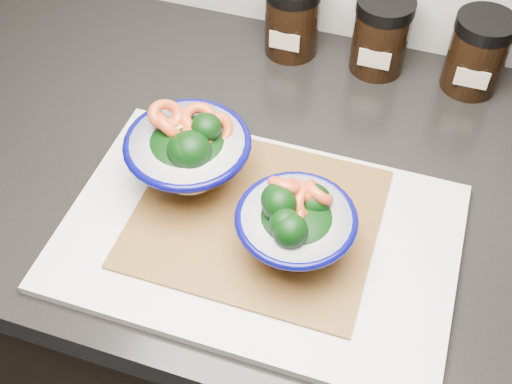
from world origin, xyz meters
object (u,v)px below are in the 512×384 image
(spice_jar_b, at_px, (381,35))
(cutting_board, at_px, (259,237))
(spice_jar_c, at_px, (477,53))
(bowl_left, at_px, (189,153))
(bowl_right, at_px, (295,225))
(spice_jar_a, at_px, (292,18))

(spice_jar_b, bearing_deg, cutting_board, -100.55)
(spice_jar_b, relative_size, spice_jar_c, 1.00)
(bowl_left, bearing_deg, spice_jar_c, 45.28)
(bowl_right, distance_m, spice_jar_a, 0.38)
(spice_jar_b, bearing_deg, bowl_right, -93.50)
(spice_jar_a, distance_m, spice_jar_c, 0.27)
(bowl_left, xyz_separation_m, bowl_right, (0.15, -0.06, -0.00))
(cutting_board, height_order, bowl_left, bowl_left)
(spice_jar_b, bearing_deg, spice_jar_c, 0.00)
(bowl_right, relative_size, spice_jar_c, 1.17)
(cutting_board, relative_size, bowl_right, 3.41)
(spice_jar_a, height_order, spice_jar_b, same)
(bowl_left, relative_size, spice_jar_a, 1.32)
(bowl_left, xyz_separation_m, spice_jar_a, (0.04, 0.31, -0.01))
(bowl_right, bearing_deg, spice_jar_a, 106.53)
(bowl_right, relative_size, spice_jar_a, 1.17)
(spice_jar_a, bearing_deg, cutting_board, -79.66)
(bowl_right, relative_size, spice_jar_b, 1.17)
(spice_jar_a, bearing_deg, spice_jar_b, 0.00)
(cutting_board, distance_m, spice_jar_a, 0.37)
(bowl_left, relative_size, spice_jar_c, 1.32)
(bowl_left, distance_m, spice_jar_b, 0.35)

